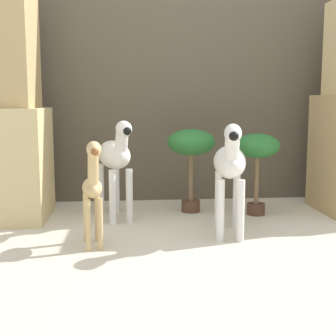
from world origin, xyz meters
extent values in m
plane|color=beige|center=(0.00, 0.00, 0.00)|extent=(14.00, 14.00, 0.00)
cube|color=brown|center=(0.00, 1.49, 1.10)|extent=(6.40, 0.08, 2.20)
cylinder|color=white|center=(0.20, 0.33, 0.17)|extent=(0.04, 0.04, 0.34)
cylinder|color=white|center=(0.10, 0.34, 0.17)|extent=(0.04, 0.04, 0.34)
cylinder|color=white|center=(0.25, 0.63, 0.17)|extent=(0.04, 0.04, 0.34)
cylinder|color=white|center=(0.14, 0.64, 0.17)|extent=(0.04, 0.04, 0.34)
ellipsoid|color=white|center=(0.17, 0.48, 0.42)|extent=(0.25, 0.46, 0.18)
cylinder|color=white|center=(0.14, 0.30, 0.53)|extent=(0.10, 0.13, 0.17)
ellipsoid|color=white|center=(0.14, 0.26, 0.60)|extent=(0.12, 0.18, 0.10)
sphere|color=black|center=(0.13, 0.19, 0.59)|extent=(0.05, 0.05, 0.05)
cube|color=black|center=(0.14, 0.30, 0.53)|extent=(0.03, 0.07, 0.14)
cylinder|color=white|center=(-0.40, 0.79, 0.17)|extent=(0.04, 0.04, 0.34)
cylinder|color=white|center=(-0.50, 0.76, 0.17)|extent=(0.04, 0.04, 0.34)
cylinder|color=white|center=(-0.48, 1.08, 0.17)|extent=(0.04, 0.04, 0.34)
cylinder|color=white|center=(-0.59, 1.05, 0.17)|extent=(0.04, 0.04, 0.34)
ellipsoid|color=white|center=(-0.49, 0.92, 0.42)|extent=(0.30, 0.47, 0.18)
cylinder|color=white|center=(-0.44, 0.74, 0.53)|extent=(0.11, 0.14, 0.17)
ellipsoid|color=white|center=(-0.42, 0.70, 0.60)|extent=(0.14, 0.18, 0.10)
sphere|color=black|center=(-0.40, 0.63, 0.59)|extent=(0.05, 0.05, 0.05)
cube|color=black|center=(-0.44, 0.74, 0.53)|extent=(0.04, 0.07, 0.14)
cylinder|color=tan|center=(-0.55, 0.24, 0.13)|extent=(0.03, 0.03, 0.27)
cylinder|color=tan|center=(-0.61, 0.23, 0.13)|extent=(0.03, 0.03, 0.27)
cylinder|color=tan|center=(-0.57, 0.40, 0.13)|extent=(0.03, 0.03, 0.27)
cylinder|color=tan|center=(-0.63, 0.39, 0.13)|extent=(0.03, 0.03, 0.27)
ellipsoid|color=tan|center=(-0.59, 0.32, 0.31)|extent=(0.13, 0.24, 0.10)
cylinder|color=tan|center=(-0.57, 0.22, 0.44)|extent=(0.07, 0.12, 0.22)
ellipsoid|color=tan|center=(-0.56, 0.16, 0.53)|extent=(0.09, 0.14, 0.08)
sphere|color=brown|center=(-0.56, 0.10, 0.52)|extent=(0.04, 0.04, 0.04)
cylinder|color=#513323|center=(0.03, 1.04, 0.04)|extent=(0.13, 0.13, 0.08)
cylinder|color=brown|center=(0.03, 1.04, 0.24)|extent=(0.03, 0.03, 0.31)
ellipsoid|color=#286B2D|center=(0.03, 1.04, 0.48)|extent=(0.33, 0.33, 0.18)
cylinder|color=#513323|center=(0.46, 0.92, 0.04)|extent=(0.12, 0.12, 0.08)
cylinder|color=brown|center=(0.46, 0.92, 0.23)|extent=(0.03, 0.03, 0.31)
ellipsoid|color=#286B2D|center=(0.46, 0.92, 0.47)|extent=(0.30, 0.30, 0.16)
camera|label=1|loc=(-0.40, -2.10, 0.76)|focal=50.00mm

